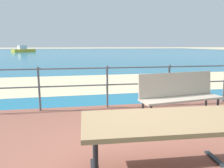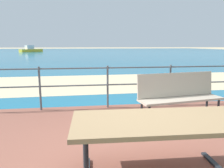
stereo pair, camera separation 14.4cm
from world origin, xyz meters
name	(u,v)px [view 1 (the left image)]	position (x,y,z in m)	size (l,w,h in m)	color
patio_paving	(138,167)	(0.00, 0.00, 0.03)	(6.40, 5.20, 0.06)	brown
sea_water	(78,53)	(0.00, 40.00, 0.01)	(90.00, 90.00, 0.01)	#196B8E
beach_strip	(94,83)	(0.00, 6.03, 0.01)	(54.00, 4.17, 0.01)	beige
picnic_table	(176,136)	(0.21, -0.52, 0.64)	(1.80, 1.39, 0.75)	#8C704C
park_bench	(179,92)	(1.20, 1.37, 0.60)	(1.63, 0.67, 0.90)	tan
railing_fence	(107,81)	(0.00, 2.43, 0.67)	(5.94, 0.04, 0.96)	#4C5156
boat_near	(24,50)	(-11.02, 45.00, 0.47)	(4.25, 4.81, 1.37)	yellow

